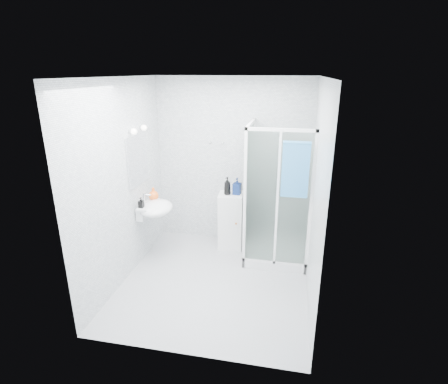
% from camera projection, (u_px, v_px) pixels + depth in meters
% --- Properties ---
extents(room, '(2.40, 2.60, 2.60)m').
position_uv_depth(room, '(214.00, 189.00, 4.24)').
color(room, silver).
rests_on(room, ground).
extents(shower_enclosure, '(0.90, 0.95, 2.00)m').
position_uv_depth(shower_enclosure, '(271.00, 231.00, 5.11)').
color(shower_enclosure, white).
rests_on(shower_enclosure, ground).
extents(wall_basin, '(0.46, 0.56, 0.35)m').
position_uv_depth(wall_basin, '(155.00, 208.00, 5.00)').
color(wall_basin, white).
rests_on(wall_basin, ground).
extents(mirror, '(0.02, 0.60, 0.70)m').
position_uv_depth(mirror, '(138.00, 160.00, 4.81)').
color(mirror, white).
rests_on(mirror, room).
extents(vanity_lights, '(0.10, 0.40, 0.08)m').
position_uv_depth(vanity_lights, '(139.00, 130.00, 4.66)').
color(vanity_lights, silver).
rests_on(vanity_lights, room).
extents(wall_hooks, '(0.23, 0.06, 0.03)m').
position_uv_depth(wall_hooks, '(216.00, 143.00, 5.34)').
color(wall_hooks, silver).
rests_on(wall_hooks, room).
extents(storage_cabinet, '(0.39, 0.41, 0.89)m').
position_uv_depth(storage_cabinet, '(231.00, 221.00, 5.46)').
color(storage_cabinet, white).
rests_on(storage_cabinet, ground).
extents(hand_towel, '(0.34, 0.05, 0.72)m').
position_uv_depth(hand_towel, '(295.00, 168.00, 4.33)').
color(hand_towel, '#307AB8').
rests_on(hand_towel, shower_enclosure).
extents(shampoo_bottle_a, '(0.14, 0.14, 0.27)m').
position_uv_depth(shampoo_bottle_a, '(227.00, 186.00, 5.25)').
color(shampoo_bottle_a, black).
rests_on(shampoo_bottle_a, storage_cabinet).
extents(shampoo_bottle_b, '(0.13, 0.13, 0.26)m').
position_uv_depth(shampoo_bottle_b, '(237.00, 186.00, 5.27)').
color(shampoo_bottle_b, '#0D1F50').
rests_on(shampoo_bottle_b, storage_cabinet).
extents(soap_dispenser_orange, '(0.16, 0.16, 0.19)m').
position_uv_depth(soap_dispenser_orange, '(153.00, 194.00, 5.12)').
color(soap_dispenser_orange, orange).
rests_on(soap_dispenser_orange, wall_basin).
extents(soap_dispenser_black, '(0.07, 0.07, 0.15)m').
position_uv_depth(soap_dispenser_black, '(141.00, 203.00, 4.83)').
color(soap_dispenser_black, black).
rests_on(soap_dispenser_black, wall_basin).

